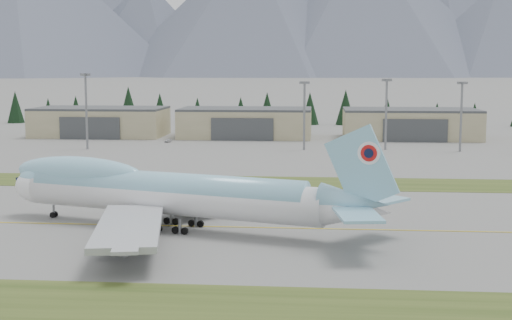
# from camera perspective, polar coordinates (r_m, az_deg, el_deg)

# --- Properties ---
(ground) EXTENTS (7000.00, 7000.00, 0.00)m
(ground) POSITION_cam_1_polar(r_m,az_deg,el_deg) (115.10, -0.83, -5.41)
(ground) COLOR slate
(ground) RESTS_ON ground
(grass_strip_near) EXTENTS (400.00, 14.00, 0.08)m
(grass_strip_near) POSITION_cam_1_polar(r_m,az_deg,el_deg) (78.78, -3.66, -11.51)
(grass_strip_near) COLOR #304318
(grass_strip_near) RESTS_ON ground
(grass_strip_far) EXTENTS (400.00, 18.00, 0.08)m
(grass_strip_far) POSITION_cam_1_polar(r_m,az_deg,el_deg) (159.14, 0.79, -1.84)
(grass_strip_far) COLOR #304318
(grass_strip_far) RESTS_ON ground
(taxiway_line_main) EXTENTS (400.00, 0.40, 0.02)m
(taxiway_line_main) POSITION_cam_1_polar(r_m,az_deg,el_deg) (115.10, -0.83, -5.41)
(taxiway_line_main) COLOR gold
(taxiway_line_main) RESTS_ON ground
(boeing_747_freighter) EXTENTS (67.08, 55.52, 17.72)m
(boeing_747_freighter) POSITION_cam_1_polar(r_m,az_deg,el_deg) (114.23, -7.20, -2.58)
(boeing_747_freighter) COLOR white
(boeing_747_freighter) RESTS_ON ground
(hangar_left) EXTENTS (48.00, 26.60, 10.80)m
(hangar_left) POSITION_cam_1_polar(r_m,az_deg,el_deg) (274.65, -12.32, 3.01)
(hangar_left) COLOR tan
(hangar_left) RESTS_ON ground
(hangar_center) EXTENTS (48.00, 26.60, 10.80)m
(hangar_center) POSITION_cam_1_polar(r_m,az_deg,el_deg) (263.66, -0.81, 3.01)
(hangar_center) COLOR tan
(hangar_center) RESTS_ON ground
(hangar_right) EXTENTS (48.00, 26.60, 10.80)m
(hangar_right) POSITION_cam_1_polar(r_m,az_deg,el_deg) (264.50, 12.25, 2.85)
(hangar_right) COLOR tan
(hangar_right) RESTS_ON ground
(floodlight_masts) EXTENTS (164.96, 10.15, 24.09)m
(floodlight_masts) POSITION_cam_1_polar(r_m,az_deg,el_deg) (222.94, 11.14, 4.74)
(floodlight_masts) COLOR slate
(floodlight_masts) RESTS_ON ground
(service_vehicle_a) EXTENTS (2.11, 3.77, 1.21)m
(service_vehicle_a) POSITION_cam_1_polar(r_m,az_deg,el_deg) (247.49, -7.05, 1.41)
(service_vehicle_a) COLOR silver
(service_vehicle_a) RESTS_ON ground
(service_vehicle_b) EXTENTS (4.12, 2.14, 1.29)m
(service_vehicle_b) POSITION_cam_1_polar(r_m,az_deg,el_deg) (231.70, 9.39, 0.97)
(service_vehicle_b) COLOR #B2842C
(service_vehicle_b) RESTS_ON ground
(conifer_belt) EXTENTS (269.21, 16.47, 16.94)m
(conifer_belt) POSITION_cam_1_polar(r_m,az_deg,el_deg) (324.56, 1.48, 4.12)
(conifer_belt) COLOR black
(conifer_belt) RESTS_ON ground
(mountain_ridge_front) EXTENTS (4304.83, 1336.83, 500.95)m
(mountain_ridge_front) POSITION_cam_1_polar(r_m,az_deg,el_deg) (2303.56, 5.39, 12.32)
(mountain_ridge_front) COLOR #434B5A
(mountain_ridge_front) RESTS_ON ground
(mountain_ridge_rear) EXTENTS (4506.62, 1050.05, 525.03)m
(mountain_ridge_rear) POSITION_cam_1_polar(r_m,az_deg,el_deg) (3021.38, 6.24, 11.77)
(mountain_ridge_rear) COLOR #434B5A
(mountain_ridge_rear) RESTS_ON ground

